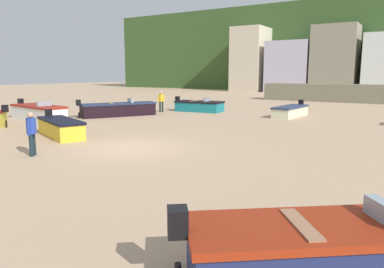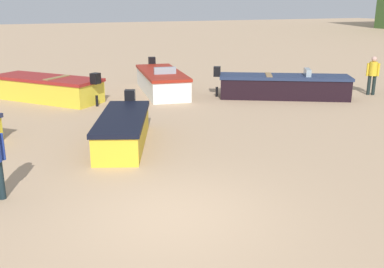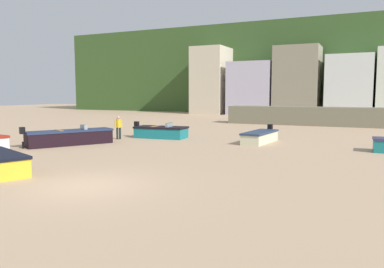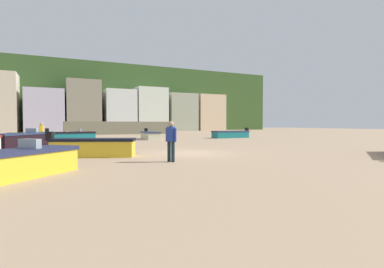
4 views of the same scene
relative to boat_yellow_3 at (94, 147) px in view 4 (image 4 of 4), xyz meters
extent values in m
plane|color=tan|center=(4.58, -0.38, -0.43)|extent=(160.00, 160.00, 0.00)
cube|color=#355225|center=(4.58, 65.62, 6.85)|extent=(90.00, 32.00, 14.56)
cube|color=#716D57|center=(7.34, 29.62, 0.50)|extent=(15.59, 2.40, 1.85)
cube|color=beige|center=(-9.86, 46.95, 4.78)|extent=(5.12, 6.66, 10.43)
cube|color=#B7B2C8|center=(-3.08, 46.21, 3.52)|extent=(6.61, 5.19, 7.89)
cube|color=gray|center=(3.62, 46.16, 4.51)|extent=(6.19, 5.08, 9.89)
cube|color=silver|center=(10.57, 46.54, 3.76)|extent=(6.01, 5.86, 8.39)
cube|color=silver|center=(17.05, 46.97, 4.12)|extent=(6.37, 6.72, 9.11)
cube|color=#9BA189|center=(24.05, 46.31, 3.66)|extent=(6.31, 5.39, 8.18)
cube|color=beige|center=(31.02, 46.60, 3.67)|extent=(6.57, 5.97, 8.20)
cube|color=gold|center=(0.02, -0.01, -0.07)|extent=(3.78, 2.42, 0.72)
cube|color=black|center=(0.02, -0.01, 0.35)|extent=(3.90, 2.53, 0.12)
cube|color=black|center=(-1.82, 0.74, 0.53)|extent=(0.38, 0.40, 0.40)
cylinder|color=black|center=(-1.82, 0.74, -0.25)|extent=(0.13, 0.13, 0.36)
cube|color=black|center=(-3.44, 7.70, -0.02)|extent=(3.62, 5.11, 0.81)
cube|color=#202C4B|center=(-3.44, 7.70, 0.45)|extent=(3.74, 5.24, 0.12)
cube|color=#8C9EA8|center=(-3.01, 8.49, 0.65)|extent=(0.76, 0.55, 0.28)
cube|color=olive|center=(-3.76, 7.14, 0.50)|extent=(1.06, 0.74, 0.08)
cube|color=gold|center=(-2.79, -4.93, -0.09)|extent=(3.67, 3.76, 0.67)
cube|color=#25294A|center=(-2.79, -4.93, 0.30)|extent=(3.80, 3.89, 0.12)
cube|color=#8C9EA8|center=(-2.29, -4.41, 0.50)|extent=(0.63, 0.62, 0.28)
cube|color=beige|center=(6.96, 13.77, -0.12)|extent=(1.50, 3.87, 0.62)
cube|color=navy|center=(6.96, 13.77, 0.25)|extent=(1.59, 3.98, 0.12)
cube|color=black|center=(7.13, 15.84, 0.43)|extent=(0.34, 0.30, 0.40)
cylinder|color=black|center=(7.13, 15.84, -0.27)|extent=(0.11, 0.11, 0.31)
cube|color=#197275|center=(15.65, 12.79, -0.10)|extent=(4.07, 1.42, 0.66)
cube|color=#302F52|center=(15.65, 12.79, 0.29)|extent=(4.17, 1.51, 0.12)
cube|color=black|center=(17.84, 12.86, 0.47)|extent=(0.29, 0.33, 0.40)
cylinder|color=black|center=(17.84, 12.86, -0.27)|extent=(0.10, 0.10, 0.33)
cube|color=#17727B|center=(-0.19, 13.41, -0.08)|extent=(3.71, 1.91, 0.70)
cube|color=black|center=(-0.19, 13.41, 0.34)|extent=(3.82, 2.00, 0.12)
cube|color=black|center=(-2.16, 13.25, 0.52)|extent=(0.31, 0.34, 0.40)
cylinder|color=black|center=(-2.16, 13.25, -0.25)|extent=(0.11, 0.11, 0.35)
cube|color=#8C9EA8|center=(0.43, 13.46, 0.54)|extent=(0.28, 0.99, 0.28)
cube|color=#9A6B47|center=(-0.64, 13.37, 0.39)|extent=(0.35, 1.39, 0.08)
cylinder|color=#17262C|center=(2.60, -3.37, -0.02)|extent=(0.19, 0.19, 0.82)
cylinder|color=#17262C|center=(2.51, -3.19, -0.02)|extent=(0.19, 0.19, 0.82)
cylinder|color=#223993|center=(2.55, -3.28, 0.68)|extent=(0.46, 0.46, 0.58)
cylinder|color=#223993|center=(2.66, -3.47, 0.64)|extent=(0.12, 0.12, 0.54)
cylinder|color=#223993|center=(2.45, -3.09, 0.64)|extent=(0.12, 0.12, 0.54)
sphere|color=tan|center=(2.55, -3.28, 1.08)|extent=(0.30, 0.30, 0.22)
cylinder|color=black|center=(-2.56, 11.40, -0.02)|extent=(0.19, 0.19, 0.82)
cylinder|color=black|center=(-2.45, 11.56, -0.02)|extent=(0.19, 0.19, 0.82)
cylinder|color=gold|center=(-2.50, 11.48, 0.68)|extent=(0.47, 0.47, 0.58)
cylinder|color=gold|center=(-2.62, 11.29, 0.64)|extent=(0.12, 0.12, 0.54)
cylinder|color=gold|center=(-2.38, 11.66, 0.64)|extent=(0.12, 0.12, 0.54)
sphere|color=tan|center=(-2.50, 11.48, 1.08)|extent=(0.30, 0.30, 0.22)
camera|label=1|loc=(14.38, -11.31, 2.58)|focal=34.00mm
camera|label=2|loc=(11.60, -3.02, 3.38)|focal=41.83mm
camera|label=3|loc=(13.44, -10.49, 2.75)|focal=35.87mm
camera|label=4|loc=(-1.65, -14.16, 1.08)|focal=27.51mm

